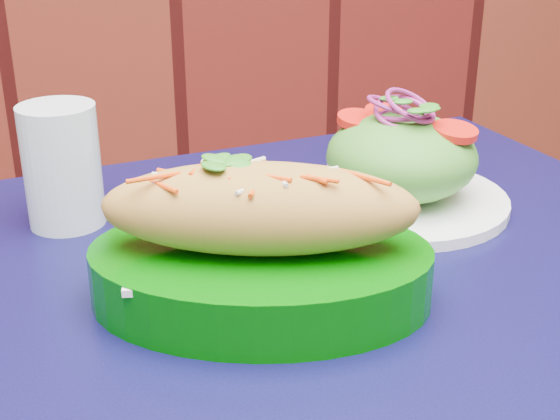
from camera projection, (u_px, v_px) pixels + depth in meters
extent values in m
cube|color=black|center=(350.00, 305.00, 0.68)|extent=(0.91, 0.91, 0.03)
cylinder|color=black|center=(427.00, 371.00, 1.23)|extent=(0.04, 0.04, 0.72)
cube|color=white|center=(261.00, 253.00, 0.64)|extent=(0.23, 0.16, 0.01)
ellipsoid|color=gold|center=(260.00, 208.00, 0.63)|extent=(0.27, 0.16, 0.07)
cylinder|color=white|center=(399.00, 200.00, 0.85)|extent=(0.24, 0.24, 0.01)
ellipsoid|color=#4C992D|center=(401.00, 157.00, 0.83)|extent=(0.16, 0.16, 0.09)
cylinder|color=red|center=(455.00, 127.00, 0.80)|extent=(0.05, 0.05, 0.01)
cylinder|color=red|center=(359.00, 115.00, 0.83)|extent=(0.05, 0.05, 0.01)
cylinder|color=red|center=(386.00, 109.00, 0.86)|extent=(0.05, 0.05, 0.01)
torus|color=#952071|center=(404.00, 112.00, 0.81)|extent=(0.06, 0.06, 0.01)
torus|color=#952071|center=(405.00, 108.00, 0.81)|extent=(0.06, 0.06, 0.01)
torus|color=#952071|center=(405.00, 104.00, 0.81)|extent=(0.06, 0.06, 0.01)
torus|color=#952071|center=(405.00, 101.00, 0.80)|extent=(0.06, 0.06, 0.01)
cylinder|color=silver|center=(62.00, 166.00, 0.78)|extent=(0.08, 0.08, 0.13)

